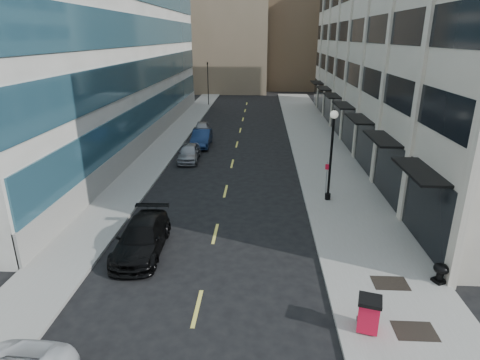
# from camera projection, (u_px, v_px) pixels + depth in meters

# --- Properties ---
(ground) EXTENTS (160.00, 160.00, 0.00)m
(ground) POSITION_uv_depth(u_px,v_px,m) (188.00, 347.00, 13.08)
(ground) COLOR black
(ground) RESTS_ON ground
(sidewalk_right) EXTENTS (5.00, 80.00, 0.15)m
(sidewalk_right) POSITION_uv_depth(u_px,v_px,m) (327.00, 164.00, 31.46)
(sidewalk_right) COLOR gray
(sidewalk_right) RESTS_ON ground
(sidewalk_left) EXTENTS (3.00, 80.00, 0.15)m
(sidewalk_left) POSITION_uv_depth(u_px,v_px,m) (152.00, 161.00, 32.18)
(sidewalk_left) COLOR gray
(sidewalk_left) RESTS_ON ground
(building_right) EXTENTS (15.30, 46.50, 18.25)m
(building_right) POSITION_uv_depth(u_px,v_px,m) (433.00, 43.00, 34.52)
(building_right) COLOR beige
(building_right) RESTS_ON ground
(building_left) EXTENTS (16.14, 46.00, 20.00)m
(building_left) POSITION_uv_depth(u_px,v_px,m) (60.00, 31.00, 35.87)
(building_left) COLOR silver
(building_left) RESTS_ON ground
(skyline_tan_near) EXTENTS (14.00, 18.00, 28.00)m
(skyline_tan_near) POSITION_uv_depth(u_px,v_px,m) (229.00, 10.00, 72.42)
(skyline_tan_near) COLOR #7D6851
(skyline_tan_near) RESTS_ON ground
(skyline_tan_far) EXTENTS (12.00, 14.00, 22.00)m
(skyline_tan_far) POSITION_uv_depth(u_px,v_px,m) (185.00, 29.00, 83.34)
(skyline_tan_far) COLOR #7D6851
(skyline_tan_far) RESTS_ON ground
(skyline_stone) EXTENTS (10.00, 14.00, 20.00)m
(skyline_stone) POSITION_uv_depth(u_px,v_px,m) (352.00, 33.00, 70.77)
(skyline_stone) COLOR beige
(skyline_stone) RESTS_ON ground
(grate_mid) EXTENTS (1.40, 1.00, 0.01)m
(grate_mid) POSITION_uv_depth(u_px,v_px,m) (415.00, 331.00, 13.58)
(grate_mid) COLOR black
(grate_mid) RESTS_ON sidewalk_right
(grate_far) EXTENTS (1.40, 1.00, 0.01)m
(grate_far) POSITION_uv_depth(u_px,v_px,m) (390.00, 283.00, 16.21)
(grate_far) COLOR black
(grate_far) RESTS_ON sidewalk_right
(road_centerline) EXTENTS (0.15, 68.20, 0.01)m
(road_centerline) POSITION_uv_depth(u_px,v_px,m) (229.00, 176.00, 29.05)
(road_centerline) COLOR #D8CC4C
(road_centerline) RESTS_ON ground
(traffic_signal) EXTENTS (0.66, 0.66, 6.98)m
(traffic_signal) POSITION_uv_depth(u_px,v_px,m) (208.00, 65.00, 56.51)
(traffic_signal) COLOR black
(traffic_signal) RESTS_ON ground
(car_black_pickup) EXTENTS (2.24, 5.13, 1.47)m
(car_black_pickup) POSITION_uv_depth(u_px,v_px,m) (142.00, 238.00, 18.64)
(car_black_pickup) COLOR black
(car_black_pickup) RESTS_ON ground
(car_silver_sedan) EXTENTS (1.83, 4.13, 1.38)m
(car_silver_sedan) POSITION_uv_depth(u_px,v_px,m) (189.00, 152.00, 32.40)
(car_silver_sedan) COLOR gray
(car_silver_sedan) RESTS_ON ground
(car_blue_sedan) EXTENTS (1.72, 4.63, 1.51)m
(car_blue_sedan) POSITION_uv_depth(u_px,v_px,m) (202.00, 138.00, 36.75)
(car_blue_sedan) COLOR #122243
(car_blue_sedan) RESTS_ON ground
(car_grey_sedan) EXTENTS (1.82, 3.90, 1.29)m
(car_grey_sedan) POSITION_uv_depth(u_px,v_px,m) (202.00, 128.00, 41.09)
(car_grey_sedan) COLOR gray
(car_grey_sedan) RESTS_ON ground
(trash_bin) EXTENTS (0.93, 0.94, 1.24)m
(trash_bin) POSITION_uv_depth(u_px,v_px,m) (369.00, 313.00, 13.44)
(trash_bin) COLOR red
(trash_bin) RESTS_ON sidewalk_right
(lamppost) EXTENTS (0.46, 0.46, 5.58)m
(lamppost) POSITION_uv_depth(u_px,v_px,m) (332.00, 148.00, 23.43)
(lamppost) COLOR black
(lamppost) RESTS_ON sidewalk_right
(sign_post) EXTENTS (0.25, 0.10, 2.17)m
(sign_post) POSITION_uv_depth(u_px,v_px,m) (327.00, 174.00, 24.74)
(sign_post) COLOR slate
(sign_post) RESTS_ON sidewalk_right
(urn_planter) EXTENTS (0.60, 0.60, 0.84)m
(urn_planter) POSITION_uv_depth(u_px,v_px,m) (441.00, 271.00, 16.13)
(urn_planter) COLOR black
(urn_planter) RESTS_ON sidewalk_right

